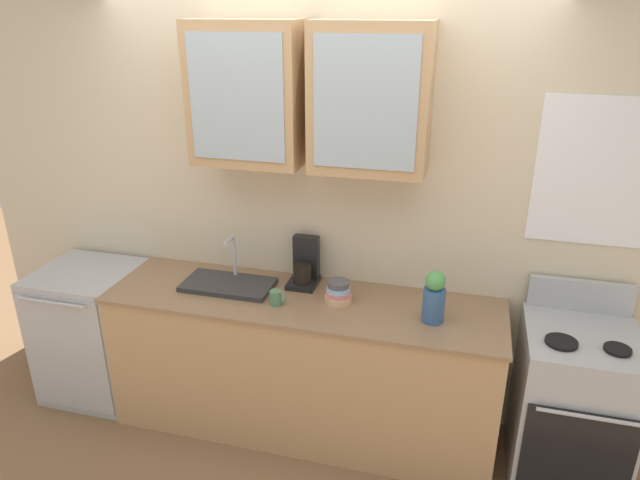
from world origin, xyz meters
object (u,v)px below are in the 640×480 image
dishwasher (94,332)px  coffee_maker (304,267)px  cup_near_sink (276,298)px  sink_faucet (228,283)px  bowl_stack (338,292)px  vase (434,298)px  stove_range (571,405)px

dishwasher → coffee_maker: coffee_maker is taller
cup_near_sink → dishwasher: (-1.33, 0.10, -0.49)m
sink_faucet → bowl_stack: sink_faucet is taller
sink_faucet → bowl_stack: bearing=-0.8°
cup_near_sink → dishwasher: size_ratio=0.11×
bowl_stack → vase: size_ratio=0.52×
bowl_stack → sink_faucet: bearing=179.2°
stove_range → dishwasher: bearing=-179.9°
stove_range → sink_faucet: (-1.98, 0.04, 0.46)m
dishwasher → sink_faucet: bearing=2.4°
sink_faucet → vase: 1.22m
vase → dishwasher: size_ratio=0.33×
stove_range → vase: 0.96m
bowl_stack → vase: vase is taller
sink_faucet → cup_near_sink: 0.38m
sink_faucet → bowl_stack: 0.68m
bowl_stack → coffee_maker: 0.31m
vase → coffee_maker: bearing=162.0°
dishwasher → coffee_maker: (1.40, 0.21, 0.55)m
sink_faucet → cup_near_sink: sink_faucet is taller
vase → cup_near_sink: bearing=-176.8°
vase → stove_range: bearing=3.8°
stove_range → sink_faucet: sink_faucet is taller
vase → bowl_stack: bearing=171.6°
sink_faucet → dishwasher: size_ratio=0.60×
sink_faucet → cup_near_sink: size_ratio=5.37×
bowl_stack → stove_range: bearing=-1.2°
stove_range → dishwasher: (-2.96, -0.00, -0.01)m
vase → dishwasher: 2.27m
vase → coffee_maker: 0.83m
cup_near_sink → stove_range: bearing=3.5°
sink_faucet → dishwasher: 1.08m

